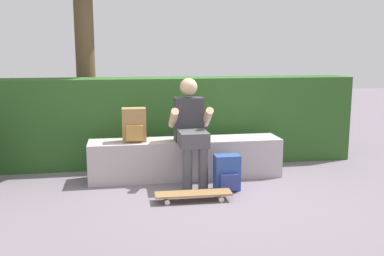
% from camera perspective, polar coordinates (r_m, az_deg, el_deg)
% --- Properties ---
extents(ground_plane, '(24.00, 24.00, 0.00)m').
position_cam_1_polar(ground_plane, '(5.11, -0.32, -7.42)').
color(ground_plane, slate).
extents(bench_main, '(2.34, 0.45, 0.48)m').
position_cam_1_polar(bench_main, '(5.33, -0.84, -4.03)').
color(bench_main, '#B6ABA9').
rests_on(bench_main, ground).
extents(person_skater, '(0.49, 0.62, 1.23)m').
position_cam_1_polar(person_skater, '(5.04, -0.18, 0.17)').
color(person_skater, '#333338').
rests_on(person_skater, ground).
extents(skateboard_near_person, '(0.80, 0.21, 0.09)m').
position_cam_1_polar(skateboard_near_person, '(4.54, 0.19, -8.71)').
color(skateboard_near_person, olive).
rests_on(skateboard_near_person, ground).
extents(backpack_on_bench, '(0.28, 0.23, 0.40)m').
position_cam_1_polar(backpack_on_bench, '(5.17, -7.65, 0.35)').
color(backpack_on_bench, '#A37A47').
rests_on(backpack_on_bench, bench_main).
extents(backpack_on_ground, '(0.28, 0.23, 0.40)m').
position_cam_1_polar(backpack_on_ground, '(4.87, 4.65, -5.97)').
color(backpack_on_ground, '#2D4C99').
rests_on(backpack_on_ground, ground).
extents(hedge_row, '(5.78, 0.57, 1.19)m').
position_cam_1_polar(hedge_row, '(5.95, -6.27, 0.88)').
color(hedge_row, '#2B5622').
rests_on(hedge_row, ground).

